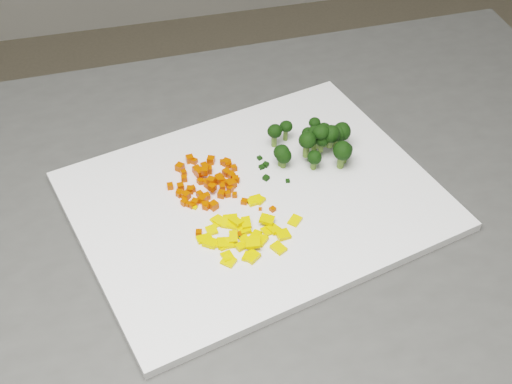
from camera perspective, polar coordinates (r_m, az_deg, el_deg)
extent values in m
cube|color=#454543|center=(1.32, 0.60, -14.93)|extent=(1.14, 0.81, 0.90)
cube|color=white|center=(0.96, 0.00, -0.70)|extent=(0.54, 0.47, 0.01)
cube|color=#D03502|center=(0.96, -3.61, 0.89)|extent=(0.01, 0.01, 0.01)
cube|color=#D03502|center=(0.95, -2.79, -0.18)|extent=(0.01, 0.01, 0.01)
cube|color=#D03502|center=(0.94, -5.16, -1.08)|extent=(0.01, 0.01, 0.01)
cube|color=#D03502|center=(0.98, -2.95, 1.14)|extent=(0.01, 0.01, 0.01)
cube|color=#D03502|center=(0.98, -1.67, 1.03)|extent=(0.01, 0.01, 0.01)
cube|color=#D03502|center=(0.97, -3.78, 0.81)|extent=(0.01, 0.01, 0.01)
cube|color=#D03502|center=(0.97, -6.89, 0.47)|extent=(0.01, 0.01, 0.01)
cube|color=#D03502|center=(0.98, -4.54, 1.53)|extent=(0.01, 0.01, 0.01)
cube|color=#D03502|center=(0.96, -2.82, -0.12)|extent=(0.01, 0.01, 0.01)
cube|color=#D03502|center=(0.99, -4.62, 1.55)|extent=(0.01, 0.01, 0.01)
cube|color=#D03502|center=(1.01, -5.32, 2.65)|extent=(0.01, 0.01, 0.01)
cube|color=#D03502|center=(0.96, -6.17, -0.06)|extent=(0.01, 0.01, 0.01)
cube|color=#D03502|center=(0.99, -1.79, 1.94)|extent=(0.01, 0.01, 0.01)
cube|color=#D03502|center=(0.94, -4.03, -1.17)|extent=(0.01, 0.01, 0.01)
cube|color=#D03502|center=(0.98, -1.99, 1.32)|extent=(0.01, 0.01, 0.01)
cube|color=#D03502|center=(1.00, -2.38, 2.37)|extent=(0.01, 0.01, 0.01)
cube|color=#D03502|center=(0.97, -2.71, 0.40)|extent=(0.01, 0.01, 0.01)
cube|color=#D03502|center=(0.99, -4.75, 1.77)|extent=(0.01, 0.01, 0.01)
cube|color=#D03502|center=(0.97, -5.12, 0.25)|extent=(0.01, 0.01, 0.01)
cube|color=#D03502|center=(0.96, -5.62, -0.29)|extent=(0.01, 0.01, 0.01)
cube|color=#D03502|center=(0.98, -5.77, 1.07)|extent=(0.01, 0.01, 0.01)
cube|color=#D03502|center=(0.95, -3.97, -0.35)|extent=(0.01, 0.01, 0.01)
cube|color=#D03502|center=(0.98, -2.95, 0.97)|extent=(0.01, 0.01, 0.01)
cube|color=#D03502|center=(0.98, -4.53, 0.86)|extent=(0.01, 0.01, 0.01)
cube|color=#D03502|center=(0.95, -5.51, -0.94)|extent=(0.01, 0.01, 0.01)
cube|color=#D03502|center=(1.01, -3.63, 2.56)|extent=(0.01, 0.01, 0.01)
cube|color=#D03502|center=(1.00, -4.17, 2.08)|extent=(0.01, 0.01, 0.01)
cube|color=#D03502|center=(0.94, -3.97, -0.97)|extent=(0.01, 0.01, 0.01)
cube|color=#D03502|center=(0.94, -4.08, -1.07)|extent=(0.01, 0.01, 0.01)
cube|color=#D03502|center=(0.95, -4.33, -0.60)|extent=(0.01, 0.01, 0.01)
cube|color=#D03502|center=(0.97, -1.85, 0.66)|extent=(0.01, 0.01, 0.01)
cube|color=#D03502|center=(0.97, -2.03, 0.59)|extent=(0.01, 0.01, 0.01)
cube|color=#D03502|center=(0.95, -1.72, -0.23)|extent=(0.01, 0.01, 0.01)
cube|color=#D03502|center=(0.99, -2.38, 1.57)|extent=(0.01, 0.01, 0.01)
cube|color=#D03502|center=(0.96, -2.07, 0.25)|extent=(0.01, 0.01, 0.01)
cube|color=#D03502|center=(0.97, -3.42, 0.92)|extent=(0.01, 0.01, 0.01)
cube|color=#D03502|center=(0.97, -3.39, 0.82)|extent=(0.01, 0.01, 0.01)
cube|color=#D03502|center=(1.01, -4.95, 2.46)|extent=(0.01, 0.01, 0.01)
cube|color=#D03502|center=(0.96, -6.14, -0.18)|extent=(0.01, 0.01, 0.01)
cube|color=#D03502|center=(0.96, -5.91, -0.19)|extent=(0.01, 0.01, 0.01)
cube|color=#D03502|center=(0.98, -4.38, 0.84)|extent=(0.01, 0.01, 0.01)
cube|color=#D03502|center=(0.96, -3.52, 0.39)|extent=(0.01, 0.01, 0.01)
cube|color=#D03502|center=(1.00, -2.24, 2.28)|extent=(0.01, 0.01, 0.01)
cube|color=#D03502|center=(0.99, -4.06, 1.94)|extent=(0.01, 0.01, 0.01)
cube|color=#D03502|center=(0.98, -1.51, 0.94)|extent=(0.01, 0.01, 0.01)
cube|color=#D03502|center=(0.99, -5.81, 1.54)|extent=(0.01, 0.01, 0.01)
cube|color=#D03502|center=(0.97, -6.06, 0.43)|extent=(0.01, 0.01, 0.01)
cube|color=#D03502|center=(0.97, -2.65, 0.73)|extent=(0.01, 0.01, 0.01)
cube|color=#D03502|center=(0.97, -2.23, 0.72)|extent=(0.01, 0.01, 0.01)
cube|color=#D03502|center=(0.95, -5.72, -0.61)|extent=(0.01, 0.01, 0.01)
cube|color=#D03502|center=(0.96, -4.53, -0.18)|extent=(0.01, 0.01, 0.01)
cube|color=#D03502|center=(0.96, -2.28, -0.17)|extent=(0.01, 0.01, 0.01)
cube|color=#D03502|center=(1.01, -2.72, 2.41)|extent=(0.01, 0.01, 0.01)
cube|color=#D03502|center=(0.95, -5.03, -0.90)|extent=(0.01, 0.01, 0.01)
cube|color=#D03502|center=(0.97, -3.84, 0.61)|extent=(0.01, 0.01, 0.01)
cube|color=#D03502|center=(0.94, -3.41, -1.09)|extent=(0.01, 0.01, 0.01)
cube|color=#D03502|center=(0.98, -3.98, 0.84)|extent=(0.01, 0.01, 0.01)
cube|color=#D03502|center=(1.00, -6.11, 1.99)|extent=(0.01, 0.01, 0.01)
cube|color=#D03502|center=(0.96, -5.29, 0.18)|extent=(0.01, 0.01, 0.01)
cube|color=#D03502|center=(0.98, -2.72, 0.94)|extent=(0.01, 0.01, 0.01)
cube|color=#D03502|center=(0.95, -5.77, -0.86)|extent=(0.01, 0.01, 0.01)
cube|color=#D03502|center=(0.99, -3.83, 1.79)|extent=(0.01, 0.01, 0.01)
cube|color=#D03502|center=(1.00, -2.26, 2.18)|extent=(0.01, 0.01, 0.01)
cube|color=#D03502|center=(0.95, -4.90, -0.83)|extent=(0.01, 0.01, 0.01)
cube|color=#D03502|center=(0.98, -4.15, 1.66)|extent=(0.01, 0.01, 0.01)
cube|color=yellow|center=(0.90, -2.46, -4.10)|extent=(0.02, 0.02, 0.01)
cube|color=yellow|center=(0.88, -2.21, -5.57)|extent=(0.02, 0.02, 0.01)
cube|color=yellow|center=(0.88, -0.34, -5.19)|extent=(0.02, 0.02, 0.01)
cube|color=yellow|center=(0.90, -1.82, -3.59)|extent=(0.01, 0.02, 0.01)
cube|color=yellow|center=(0.90, -3.67, -4.07)|extent=(0.02, 0.02, 0.01)
cube|color=yellow|center=(0.90, -0.92, -3.88)|extent=(0.01, 0.02, 0.01)
cube|color=yellow|center=(0.91, -0.85, -3.09)|extent=(0.02, 0.01, 0.01)
cube|color=yellow|center=(0.92, -2.35, -2.51)|extent=(0.02, 0.02, 0.01)
cube|color=yellow|center=(0.91, 2.18, -3.43)|extent=(0.02, 0.02, 0.01)
cube|color=yellow|center=(0.92, -2.95, -2.31)|extent=(0.02, 0.02, 0.01)
cube|color=yellow|center=(0.95, 0.04, -0.57)|extent=(0.02, 0.02, 0.01)
cube|color=yellow|center=(0.88, -2.29, -5.19)|extent=(0.02, 0.02, 0.01)
cube|color=yellow|center=(0.92, -1.62, -2.34)|extent=(0.02, 0.02, 0.01)
cube|color=yellow|center=(0.95, -0.24, -0.77)|extent=(0.02, 0.02, 0.01)
cube|color=yellow|center=(0.90, -3.36, -4.20)|extent=(0.02, 0.01, 0.01)
cube|color=yellow|center=(0.89, 1.82, -4.51)|extent=(0.02, 0.02, 0.01)
cube|color=yellow|center=(0.90, -0.08, -3.51)|extent=(0.02, 0.02, 0.01)
cube|color=yellow|center=(0.91, -3.57, -3.07)|extent=(0.02, 0.02, 0.01)
cube|color=yellow|center=(0.90, -4.15, -3.73)|extent=(0.02, 0.02, 0.00)
cube|color=yellow|center=(0.90, 0.42, -3.89)|extent=(0.02, 0.02, 0.01)
cube|color=yellow|center=(0.89, -2.55, -4.22)|extent=(0.02, 0.02, 0.01)
cube|color=yellow|center=(0.92, -3.11, -2.34)|extent=(0.02, 0.02, 0.01)
cube|color=yellow|center=(0.92, -1.71, -2.58)|extent=(0.02, 0.02, 0.01)
cube|color=yellow|center=(0.91, -0.78, -2.45)|extent=(0.01, 0.02, 0.01)
cube|color=yellow|center=(0.95, 0.22, -0.63)|extent=(0.02, 0.02, 0.01)
cube|color=yellow|center=(0.93, -2.08, -2.08)|extent=(0.02, 0.01, 0.01)
cube|color=yellow|center=(0.89, -1.15, -4.34)|extent=(0.02, 0.02, 0.01)
cube|color=yellow|center=(0.92, -1.33, -2.75)|extent=(0.02, 0.02, 0.01)
cube|color=yellow|center=(0.91, 1.40, -2.98)|extent=(0.02, 0.02, 0.01)
cube|color=yellow|center=(0.91, 0.85, -3.15)|extent=(0.01, 0.02, 0.00)
cube|color=yellow|center=(0.89, -0.24, -4.04)|extent=(0.02, 0.02, 0.01)
cube|color=yellow|center=(0.92, 3.12, -2.31)|extent=(0.02, 0.02, 0.01)
cube|color=yellow|center=(0.92, 0.88, -2.20)|extent=(0.02, 0.02, 0.01)
cube|color=yellow|center=(0.88, -0.58, -5.21)|extent=(0.02, 0.02, 0.01)
cube|color=yellow|center=(0.94, -4.91, -1.24)|extent=(0.01, 0.01, 0.00)
cube|color=black|center=(1.00, 0.45, 2.01)|extent=(0.01, 0.01, 0.00)
cube|color=yellow|center=(0.92, -0.83, -2.61)|extent=(0.01, 0.01, 0.01)
cube|color=black|center=(1.01, 0.29, 2.74)|extent=(0.01, 0.01, 0.00)
cube|color=#D03502|center=(0.94, 1.34, -1.38)|extent=(0.01, 0.01, 0.00)
cube|color=black|center=(0.98, 2.55, 0.90)|extent=(0.01, 0.01, 0.00)
cube|color=#D03502|center=(0.94, 0.34, -1.37)|extent=(0.01, 0.01, 0.00)
cube|color=black|center=(1.00, 0.78, 2.21)|extent=(0.01, 0.01, 0.01)
cube|color=black|center=(0.98, 0.81, 1.14)|extent=(0.01, 0.01, 0.01)
cube|color=#D03502|center=(0.91, -4.60, -3.24)|extent=(0.01, 0.01, 0.01)
cube|color=#D03502|center=(0.90, -1.40, -3.44)|extent=(0.01, 0.01, 0.01)
cube|color=black|center=(0.90, -1.16, -3.69)|extent=(0.01, 0.01, 0.00)
cube|color=#D03502|center=(0.95, -0.95, -0.77)|extent=(0.01, 0.01, 0.01)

